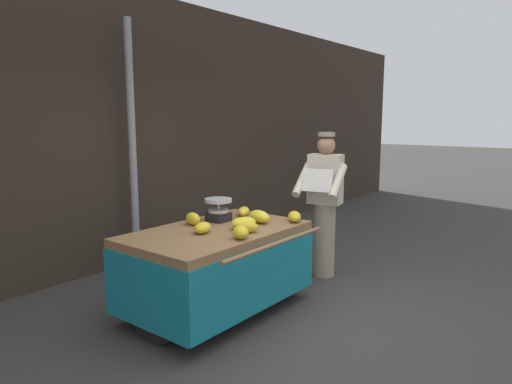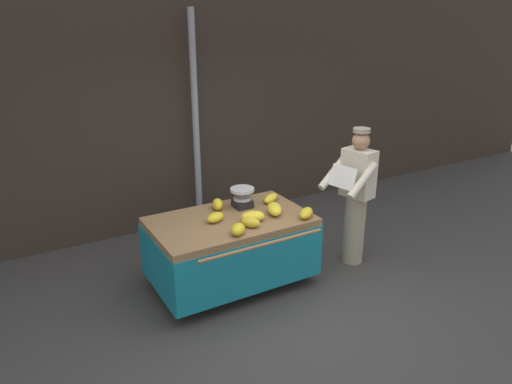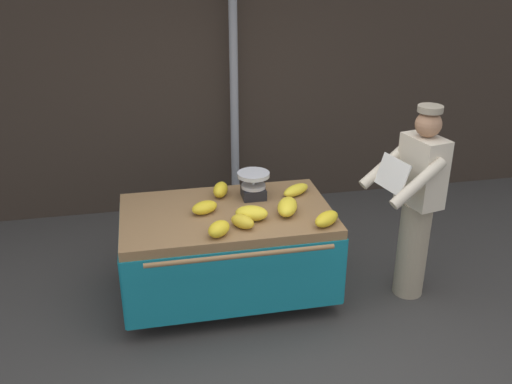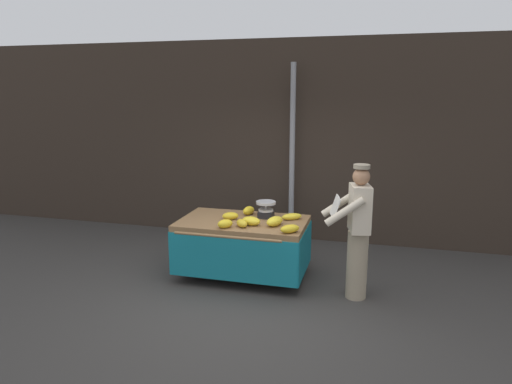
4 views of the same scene
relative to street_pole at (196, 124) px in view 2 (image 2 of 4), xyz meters
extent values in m
plane|color=#383533|center=(-0.06, -2.57, -1.52)|extent=(60.00, 60.00, 0.00)
cube|color=#332821|center=(-0.06, 0.32, 0.20)|extent=(16.00, 0.24, 3.45)
cylinder|color=gray|center=(0.00, 0.00, 0.00)|extent=(0.09, 0.09, 3.04)
cube|color=olive|center=(-0.36, -1.72, -0.73)|extent=(1.75, 1.05, 0.08)
cylinder|color=black|center=(-1.15, -1.72, -1.15)|extent=(0.05, 0.74, 0.74)
cylinder|color=#B7B7BC|center=(-1.18, -1.72, -1.15)|extent=(0.01, 0.13, 0.13)
cylinder|color=black|center=(0.43, -1.72, -1.15)|extent=(0.05, 0.74, 0.74)
cylinder|color=#B7B7BC|center=(0.46, -1.72, -1.15)|extent=(0.01, 0.13, 0.13)
cylinder|color=#4C4742|center=(-0.36, -1.27, -1.15)|extent=(0.05, 0.05, 0.75)
cube|color=#147284|center=(-0.36, -2.25, -1.07)|extent=(1.75, 0.02, 0.60)
cube|color=#147284|center=(-0.36, -1.19, -1.07)|extent=(1.75, 0.02, 0.60)
cube|color=#147284|center=(-1.23, -1.72, -1.07)|extent=(0.02, 1.05, 0.60)
cube|color=#147284|center=(0.51, -1.72, -1.07)|extent=(0.02, 1.05, 0.60)
cylinder|color=olive|center=(-0.36, -2.43, -0.71)|extent=(1.40, 0.04, 0.04)
cube|color=black|center=(-0.09, -1.50, -0.65)|extent=(0.20, 0.20, 0.09)
cylinder|color=#B7B7BC|center=(-0.09, -1.50, -0.55)|extent=(0.02, 0.02, 0.11)
cylinder|color=#B7B7BC|center=(-0.09, -1.50, -0.48)|extent=(0.28, 0.28, 0.04)
cylinder|color=#B7B7BC|center=(-0.09, -1.50, -0.58)|extent=(0.21, 0.21, 0.03)
ellipsoid|color=gold|center=(-0.54, -1.72, -0.64)|extent=(0.27, 0.23, 0.10)
ellipsoid|color=yellow|center=(0.12, -1.86, -0.63)|extent=(0.26, 0.33, 0.12)
ellipsoid|color=gold|center=(-0.36, -1.41, -0.63)|extent=(0.19, 0.25, 0.12)
ellipsoid|color=yellow|center=(0.29, -1.52, -0.65)|extent=(0.31, 0.26, 0.09)
ellipsoid|color=yellow|center=(-0.19, -1.91, -0.64)|extent=(0.30, 0.24, 0.12)
ellipsoid|color=gold|center=(-0.28, -2.03, -0.64)|extent=(0.23, 0.24, 0.10)
ellipsoid|color=gold|center=(0.38, -2.12, -0.64)|extent=(0.28, 0.26, 0.11)
ellipsoid|color=gold|center=(-0.48, -2.13, -0.64)|extent=(0.24, 0.25, 0.12)
cylinder|color=gray|center=(1.22, -1.99, -1.08)|extent=(0.26, 0.26, 0.88)
cube|color=beige|center=(1.22, -1.99, -0.35)|extent=(0.31, 0.42, 0.58)
sphere|color=#9E7051|center=(1.22, -1.99, 0.04)|extent=(0.21, 0.21, 0.21)
cylinder|color=gray|center=(1.22, -1.99, 0.17)|extent=(0.20, 0.20, 0.05)
cylinder|color=beige|center=(1.06, -2.24, -0.34)|extent=(0.49, 0.19, 0.37)
cylinder|color=beige|center=(0.97, -1.83, -0.34)|extent=(0.49, 0.19, 0.37)
cube|color=silver|center=(0.93, -2.06, -0.33)|extent=(0.16, 0.35, 0.25)
camera|label=1|loc=(-3.47, -4.65, 0.34)|focal=32.24mm
camera|label=2|loc=(-2.51, -5.99, 1.38)|focal=33.06mm
camera|label=3|loc=(-0.96, -5.91, 1.38)|focal=39.74mm
camera|label=4|loc=(1.39, -7.58, 1.04)|focal=32.19mm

